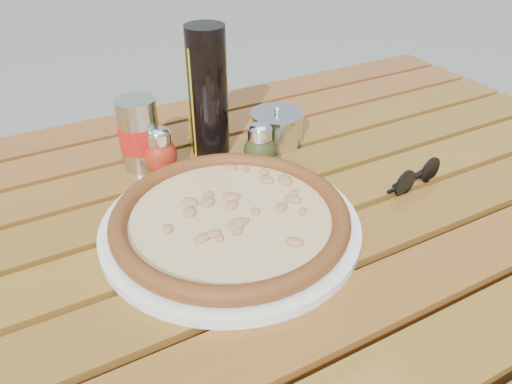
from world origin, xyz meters
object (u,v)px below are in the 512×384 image
oregano_shaker (260,147)px  parmesan_tin (277,127)px  sunglasses (416,177)px  pepper_shaker (160,151)px  table (262,255)px  soda_can (139,134)px  pizza (230,217)px  olive_oil_cruet (205,97)px  dark_bottle (208,92)px  plate (231,226)px

oregano_shaker → parmesan_tin: bearing=41.7°
sunglasses → pepper_shaker: bearing=135.7°
parmesan_tin → sunglasses: size_ratio=1.12×
pepper_shaker → sunglasses: pepper_shaker is taller
table → sunglasses: bearing=-10.1°
oregano_shaker → soda_can: size_ratio=0.68×
soda_can → parmesan_tin: (0.24, -0.04, -0.03)m
parmesan_tin → sunglasses: parmesan_tin is taller
pizza → pepper_shaker: size_ratio=4.58×
soda_can → parmesan_tin: size_ratio=0.97×
table → parmesan_tin: parmesan_tin is taller
table → olive_oil_cruet: olive_oil_cruet is taller
pizza → olive_oil_cruet: bearing=73.4°
dark_bottle → pizza: bearing=-107.8°
oregano_shaker → dark_bottle: size_ratio=0.37×
dark_bottle → soda_can: dark_bottle is taller
pizza → parmesan_tin: 0.27m
pizza → parmesan_tin: bearing=45.7°
pepper_shaker → soda_can: soda_can is taller
olive_oil_cruet → parmesan_tin: bearing=-20.3°
plate → pizza: 0.02m
plate → pepper_shaker: (-0.03, 0.20, 0.03)m
pepper_shaker → oregano_shaker: bearing=-23.6°
dark_bottle → sunglasses: 0.37m
pizza → soda_can: (-0.05, 0.23, 0.04)m
plate → pizza: size_ratio=0.96×
table → pepper_shaker: size_ratio=17.07×
table → dark_bottle: 0.29m
soda_can → olive_oil_cruet: size_ratio=0.57×
pepper_shaker → parmesan_tin: 0.22m
pepper_shaker → soda_can: 0.05m
plate → soda_can: size_ratio=3.00×
pepper_shaker → dark_bottle: bearing=15.3°
table → dark_bottle: size_ratio=6.36×
table → sunglasses: 0.27m
plate → oregano_shaker: bearing=47.8°
pepper_shaker → dark_bottle: dark_bottle is taller
pizza → pepper_shaker: pepper_shaker is taller
plate → pizza: (0.00, -0.00, 0.02)m
plate → oregano_shaker: 0.18m
soda_can → pepper_shaker: bearing=-58.1°
dark_bottle → olive_oil_cruet: dark_bottle is taller
pepper_shaker → dark_bottle: 0.13m
pizza → soda_can: 0.24m
olive_oil_cruet → parmesan_tin: olive_oil_cruet is taller
olive_oil_cruet → sunglasses: (0.24, -0.28, -0.08)m
table → pizza: pizza is taller
oregano_shaker → pizza: bearing=-132.2°
dark_bottle → olive_oil_cruet: (-0.00, 0.01, -0.01)m
pepper_shaker → parmesan_tin: bearing=-0.9°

